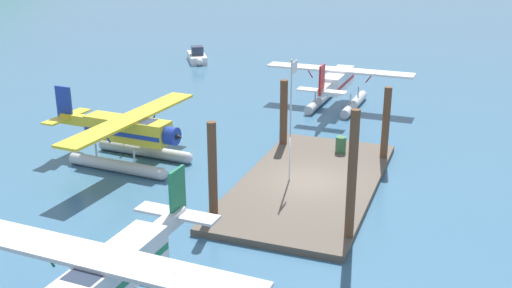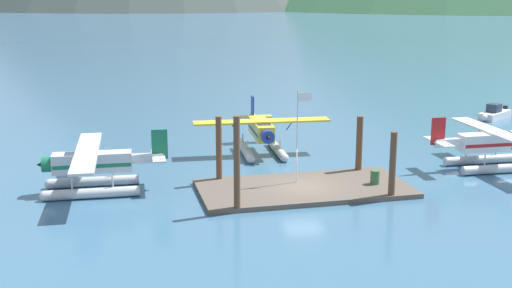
# 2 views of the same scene
# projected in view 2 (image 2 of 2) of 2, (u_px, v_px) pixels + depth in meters

# --- Properties ---
(ground_plane) EXTENTS (1200.00, 1200.00, 0.00)m
(ground_plane) POSITION_uv_depth(u_px,v_px,m) (304.00, 191.00, 40.77)
(ground_plane) COLOR #38607F
(dock_platform) EXTENTS (13.19, 6.41, 0.30)m
(dock_platform) POSITION_uv_depth(u_px,v_px,m) (304.00, 188.00, 40.74)
(dock_platform) COLOR brown
(dock_platform) RESTS_ON ground
(piling_near_left) EXTENTS (0.37, 0.37, 5.58)m
(piling_near_left) POSITION_uv_depth(u_px,v_px,m) (237.00, 165.00, 36.17)
(piling_near_left) COLOR brown
(piling_near_left) RESTS_ON ground
(piling_near_right) EXTENTS (0.40, 0.40, 4.18)m
(piling_near_right) POSITION_uv_depth(u_px,v_px,m) (393.00, 166.00, 38.58)
(piling_near_right) COLOR brown
(piling_near_right) RESTS_ON ground
(piling_far_left) EXTENTS (0.39, 0.39, 4.44)m
(piling_far_left) POSITION_uv_depth(u_px,v_px,m) (219.00, 150.00, 41.92)
(piling_far_left) COLOR brown
(piling_far_left) RESTS_ON ground
(piling_far_right) EXTENTS (0.44, 0.44, 4.02)m
(piling_far_right) POSITION_uv_depth(u_px,v_px,m) (359.00, 145.00, 44.11)
(piling_far_right) COLOR brown
(piling_far_right) RESTS_ON ground
(flagpole) EXTENTS (0.95, 0.10, 5.97)m
(flagpole) POSITION_uv_depth(u_px,v_px,m) (299.00, 125.00, 40.71)
(flagpole) COLOR silver
(flagpole) RESTS_ON dock_platform
(fuel_drum) EXTENTS (0.62, 0.62, 0.88)m
(fuel_drum) POSITION_uv_depth(u_px,v_px,m) (375.00, 177.00, 41.11)
(fuel_drum) COLOR #33663D
(fuel_drum) RESTS_ON dock_platform
(seaplane_white_stbd_fwd) EXTENTS (7.98, 10.44, 3.84)m
(seaplane_white_stbd_fwd) POSITION_uv_depth(u_px,v_px,m) (492.00, 147.00, 45.50)
(seaplane_white_stbd_fwd) COLOR #B7BABF
(seaplane_white_stbd_fwd) RESTS_ON ground
(seaplane_yellow_bow_centre) EXTENTS (10.47, 7.97, 3.84)m
(seaplane_yellow_bow_centre) POSITION_uv_depth(u_px,v_px,m) (261.00, 134.00, 49.63)
(seaplane_yellow_bow_centre) COLOR #B7BABF
(seaplane_yellow_bow_centre) RESTS_ON ground
(seaplane_silver_port_fwd) EXTENTS (7.98, 10.45, 3.84)m
(seaplane_silver_port_fwd) POSITION_uv_depth(u_px,v_px,m) (92.00, 168.00, 40.11)
(seaplane_silver_port_fwd) COLOR #B7BABF
(seaplane_silver_port_fwd) RESTS_ON ground
(boat_white_open_east) EXTENTS (4.36, 3.49, 1.50)m
(boat_white_open_east) POSITION_uv_depth(u_px,v_px,m) (494.00, 114.00, 63.46)
(boat_white_open_east) COLOR silver
(boat_white_open_east) RESTS_ON ground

